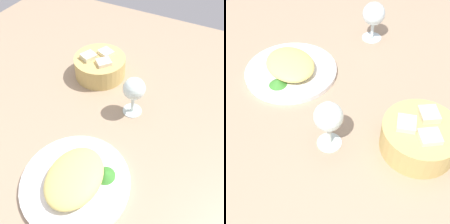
% 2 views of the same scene
% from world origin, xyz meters
% --- Properties ---
extents(ground_plane, '(1.40, 1.40, 0.02)m').
position_xyz_m(ground_plane, '(0.00, 0.00, -0.01)').
color(ground_plane, tan).
extents(plate, '(0.26, 0.26, 0.01)m').
position_xyz_m(plate, '(-0.17, -0.09, 0.01)').
color(plate, white).
rests_on(plate, ground_plane).
extents(omelette, '(0.17, 0.14, 0.04)m').
position_xyz_m(omelette, '(-0.17, -0.09, 0.03)').
color(omelette, '#DCC66A').
rests_on(omelette, plate).
extents(lettuce_garnish, '(0.05, 0.05, 0.02)m').
position_xyz_m(lettuce_garnish, '(-0.13, -0.14, 0.02)').
color(lettuce_garnish, '#38802C').
rests_on(lettuce_garnish, plate).
extents(bread_basket, '(0.17, 0.17, 0.08)m').
position_xyz_m(bread_basket, '(0.21, 0.06, 0.04)').
color(bread_basket, tan).
rests_on(bread_basket, ground_plane).
extents(wine_glass_near, '(0.06, 0.06, 0.12)m').
position_xyz_m(wine_glass_near, '(0.10, -0.11, 0.08)').
color(wine_glass_near, silver).
rests_on(wine_glass_near, ground_plane).
extents(wine_glass_far, '(0.07, 0.07, 0.12)m').
position_xyz_m(wine_glass_far, '(-0.21, 0.21, 0.08)').
color(wine_glass_far, silver).
rests_on(wine_glass_far, ground_plane).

